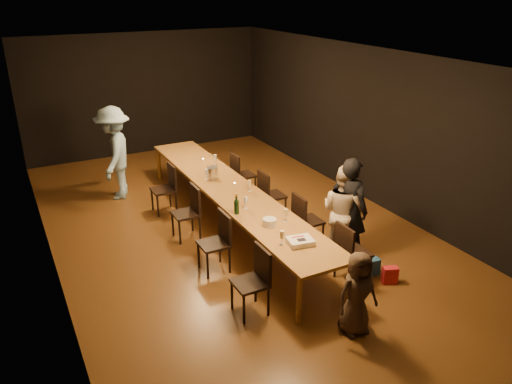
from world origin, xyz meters
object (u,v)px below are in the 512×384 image
chair_left_0 (250,282)px  woman_birthday (349,209)px  chair_right_1 (308,220)px  chair_left_1 (213,243)px  woman_tan (343,211)px  birthday_cake (300,241)px  champagne_bottle (236,204)px  chair_left_3 (163,189)px  chair_right_3 (243,174)px  ice_bucket (212,173)px  table (230,191)px  plate_stack (270,222)px  chair_right_0 (354,252)px  chair_right_2 (272,195)px  chair_left_2 (185,213)px  child (357,293)px  man_blue (115,153)px

chair_left_0 → woman_birthday: bearing=-74.0°
chair_right_1 → woman_birthday: woman_birthday is taller
chair_left_1 → chair_left_0: bearing=-180.0°
chair_left_1 → woman_tan: 2.09m
woman_birthday → birthday_cake: (-1.17, -0.44, -0.05)m
champagne_bottle → chair_left_3: bearing=103.1°
chair_right_3 → chair_left_3: 1.70m
chair_left_0 → ice_bucket: (0.77, 3.00, 0.40)m
table → plate_stack: (-0.10, -1.57, 0.11)m
chair_left_3 → woman_tan: woman_tan is taller
chair_right_3 → table: bearing=-35.3°
woman_tan → ice_bucket: bearing=12.0°
chair_right_3 → chair_left_3: bearing=-90.0°
chair_left_1 → plate_stack: bearing=-116.3°
chair_right_0 → plate_stack: bearing=-131.2°
chair_right_2 → chair_left_1: same height
chair_right_3 → chair_left_2: (-1.70, -1.20, 0.00)m
chair_right_2 → champagne_bottle: champagne_bottle is taller
table → chair_right_2: chair_right_2 is taller
birthday_cake → child: bearing=-73.2°
chair_left_2 → ice_bucket: (0.77, 0.60, 0.40)m
table → chair_left_2: size_ratio=6.45×
man_blue → woman_birthday: bearing=55.9°
table → champagne_bottle: champagne_bottle is taller
chair_right_0 → chair_left_1: bearing=-125.2°
chair_left_1 → chair_right_3: bearing=-35.3°
chair_left_0 → chair_right_0: bearing=-90.0°
chair_left_3 → chair_left_2: bearing=-180.0°
chair_right_2 → chair_right_3: bearing=180.0°
chair_right_2 → child: size_ratio=0.84×
woman_birthday → man_blue: size_ratio=0.90×
chair_left_3 → plate_stack: size_ratio=4.59×
birthday_cake → ice_bucket: 2.86m
woman_tan → champagne_bottle: size_ratio=4.55×
chair_right_0 → woman_tan: woman_tan is taller
birthday_cake → woman_birthday: bearing=30.0°
chair_right_0 → chair_left_0: same height
chair_left_3 → birthday_cake: bearing=-166.1°
chair_right_1 → chair_left_1: same height
woman_tan → child: size_ratio=1.38×
chair_right_1 → child: 2.27m
chair_left_0 → champagne_bottle: (0.51, 1.43, 0.45)m
chair_right_0 → birthday_cake: bearing=-99.4°
chair_left_3 → child: child is taller
chair_left_2 → woman_birthday: (2.02, -1.82, 0.38)m
woman_birthday → plate_stack: bearing=54.5°
chair_right_2 → birthday_cake: chair_right_2 is taller
chair_right_0 → child: bearing=-36.4°
chair_left_0 → birthday_cake: 0.92m
chair_right_2 → chair_left_3: same height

